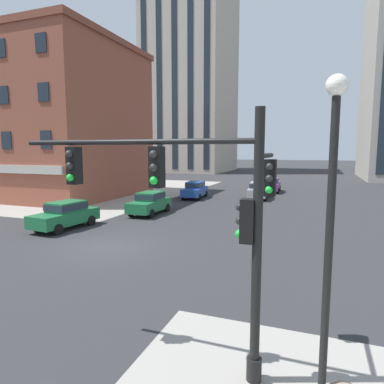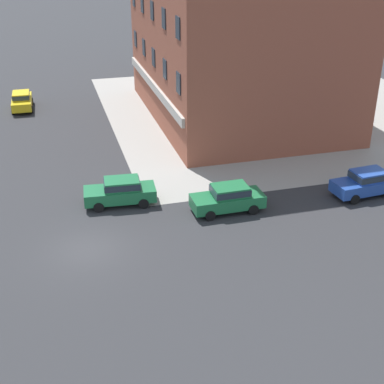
{
  "view_description": "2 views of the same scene",
  "coord_description": "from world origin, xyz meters",
  "px_view_note": "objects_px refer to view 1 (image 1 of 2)",
  "views": [
    {
      "loc": [
        9.77,
        -13.99,
        4.84
      ],
      "look_at": [
        2.6,
        5.24,
        2.3
      ],
      "focal_mm": 31.66,
      "sensor_mm": 36.0,
      "label": 1
    },
    {
      "loc": [
        25.3,
        -1.14,
        15.68
      ],
      "look_at": [
        2.82,
        5.09,
        4.13
      ],
      "focal_mm": 50.52,
      "sensor_mm": 36.0,
      "label": 2
    }
  ],
  "objects_px": {
    "car_parked_curb": "(258,190)",
    "car_main_mid": "(195,189)",
    "car_main_southbound_far": "(150,202)",
    "car_main_southbound_near": "(271,184)",
    "car_cross_far": "(65,214)",
    "street_lamp_corner_near": "(330,214)",
    "traffic_signal_main": "(206,209)"
  },
  "relations": [
    {
      "from": "car_parked_curb",
      "to": "car_main_mid",
      "type": "xyz_separation_m",
      "value": [
        -6.11,
        -1.73,
        0.0
      ]
    },
    {
      "from": "car_main_southbound_far",
      "to": "car_main_mid",
      "type": "xyz_separation_m",
      "value": [
        0.29,
        9.28,
        0.0
      ]
    },
    {
      "from": "car_main_southbound_near",
      "to": "car_parked_curb",
      "type": "bearing_deg",
      "value": -94.76
    },
    {
      "from": "car_main_mid",
      "to": "car_main_southbound_far",
      "type": "bearing_deg",
      "value": -91.78
    },
    {
      "from": "car_main_southbound_near",
      "to": "car_cross_far",
      "type": "bearing_deg",
      "value": -112.37
    },
    {
      "from": "street_lamp_corner_near",
      "to": "car_main_southbound_far",
      "type": "distance_m",
      "value": 20.74
    },
    {
      "from": "car_main_mid",
      "to": "street_lamp_corner_near",
      "type": "bearing_deg",
      "value": -65.38
    },
    {
      "from": "car_main_southbound_far",
      "to": "car_cross_far",
      "type": "xyz_separation_m",
      "value": [
        -2.67,
        -6.14,
        0.0
      ]
    },
    {
      "from": "car_cross_far",
      "to": "car_parked_curb",
      "type": "bearing_deg",
      "value": 62.15
    },
    {
      "from": "street_lamp_corner_near",
      "to": "car_main_southbound_far",
      "type": "bearing_deg",
      "value": 126.21
    },
    {
      "from": "car_main_southbound_near",
      "to": "car_parked_curb",
      "type": "height_order",
      "value": "same"
    },
    {
      "from": "car_parked_curb",
      "to": "car_main_mid",
      "type": "bearing_deg",
      "value": -164.17
    },
    {
      "from": "traffic_signal_main",
      "to": "car_main_mid",
      "type": "bearing_deg",
      "value": 110.47
    },
    {
      "from": "street_lamp_corner_near",
      "to": "car_main_mid",
      "type": "height_order",
      "value": "street_lamp_corner_near"
    },
    {
      "from": "car_main_southbound_near",
      "to": "car_main_southbound_far",
      "type": "height_order",
      "value": "same"
    },
    {
      "from": "traffic_signal_main",
      "to": "car_cross_far",
      "type": "xyz_separation_m",
      "value": [
        -12.33,
        9.7,
        -2.66
      ]
    },
    {
      "from": "car_main_southbound_far",
      "to": "car_cross_far",
      "type": "distance_m",
      "value": 6.69
    },
    {
      "from": "car_main_southbound_near",
      "to": "traffic_signal_main",
      "type": "bearing_deg",
      "value": -85.21
    },
    {
      "from": "traffic_signal_main",
      "to": "street_lamp_corner_near",
      "type": "distance_m",
      "value": 2.58
    },
    {
      "from": "street_lamp_corner_near",
      "to": "car_main_mid",
      "type": "xyz_separation_m",
      "value": [
        -11.85,
        25.85,
        -2.83
      ]
    },
    {
      "from": "traffic_signal_main",
      "to": "car_main_southbound_near",
      "type": "relative_size",
      "value": 1.33
    },
    {
      "from": "car_main_southbound_far",
      "to": "street_lamp_corner_near",
      "type": "bearing_deg",
      "value": -53.79
    },
    {
      "from": "street_lamp_corner_near",
      "to": "car_main_southbound_near",
      "type": "distance_m",
      "value": 34.21
    },
    {
      "from": "traffic_signal_main",
      "to": "street_lamp_corner_near",
      "type": "xyz_separation_m",
      "value": [
        2.47,
        -0.73,
        0.17
      ]
    },
    {
      "from": "car_cross_far",
      "to": "traffic_signal_main",
      "type": "bearing_deg",
      "value": -38.2
    },
    {
      "from": "car_main_southbound_near",
      "to": "car_parked_curb",
      "type": "distance_m",
      "value": 6.13
    },
    {
      "from": "car_main_southbound_near",
      "to": "car_cross_far",
      "type": "relative_size",
      "value": 0.98
    },
    {
      "from": "traffic_signal_main",
      "to": "car_parked_curb",
      "type": "distance_m",
      "value": 27.18
    },
    {
      "from": "car_main_southbound_far",
      "to": "car_main_mid",
      "type": "relative_size",
      "value": 0.98
    },
    {
      "from": "street_lamp_corner_near",
      "to": "car_parked_curb",
      "type": "height_order",
      "value": "street_lamp_corner_near"
    },
    {
      "from": "car_main_southbound_far",
      "to": "car_parked_curb",
      "type": "xyz_separation_m",
      "value": [
        6.39,
        11.01,
        0.0
      ]
    },
    {
      "from": "car_main_southbound_far",
      "to": "car_cross_far",
      "type": "bearing_deg",
      "value": -113.47
    }
  ]
}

